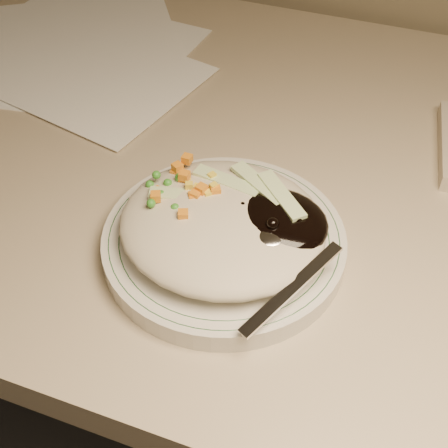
% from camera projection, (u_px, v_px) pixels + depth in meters
% --- Properties ---
extents(desk, '(1.40, 0.70, 0.74)m').
position_uv_depth(desk, '(312.00, 283.00, 0.83)').
color(desk, tan).
rests_on(desk, ground).
extents(plate, '(0.23, 0.23, 0.02)m').
position_uv_depth(plate, '(224.00, 243.00, 0.60)').
color(plate, silver).
rests_on(plate, desk).
extents(plate_rim, '(0.22, 0.22, 0.00)m').
position_uv_depth(plate_rim, '(224.00, 236.00, 0.59)').
color(plate_rim, '#144723').
rests_on(plate_rim, plate).
extents(meal, '(0.21, 0.19, 0.05)m').
position_uv_depth(meal, '(228.00, 221.00, 0.57)').
color(meal, '#BAB297').
rests_on(meal, plate).
extents(papers, '(0.42, 0.39, 0.00)m').
position_uv_depth(papers, '(75.00, 52.00, 0.86)').
color(papers, white).
rests_on(papers, desk).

